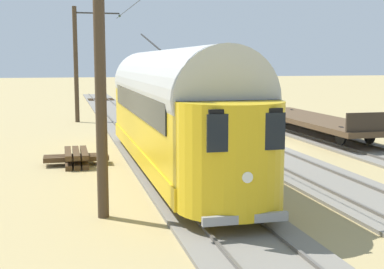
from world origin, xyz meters
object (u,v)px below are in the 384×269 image
at_px(catenary_pole_mid_near, 104,63).
at_px(spare_tie_stack, 76,158).
at_px(catenary_pole_foreground, 77,62).
at_px(vintage_streetcar, 171,108).
at_px(flatcar_adjacent, 314,120).

bearing_deg(catenary_pole_mid_near, spare_tie_stack, -85.54).
bearing_deg(catenary_pole_foreground, vintage_streetcar, 99.48).
bearing_deg(spare_tie_stack, catenary_pole_mid_near, 94.46).
bearing_deg(vintage_streetcar, spare_tie_stack, -29.36).
relative_size(catenary_pole_foreground, catenary_pole_mid_near, 1.00).
relative_size(vintage_streetcar, catenary_pole_mid_near, 2.19).
bearing_deg(catenary_pole_mid_near, flatcar_adjacent, -134.13).
xyz_separation_m(vintage_streetcar, spare_tie_stack, (3.30, -1.86, -1.98)).
bearing_deg(catenary_pole_foreground, catenary_pole_mid_near, 90.00).
distance_m(vintage_streetcar, catenary_pole_foreground, 16.74).
xyz_separation_m(flatcar_adjacent, catenary_pole_mid_near, (11.71, 12.07, 2.97)).
distance_m(vintage_streetcar, flatcar_adjacent, 11.33).
bearing_deg(catenary_pole_mid_near, vintage_streetcar, -117.48).
xyz_separation_m(catenary_pole_foreground, catenary_pole_mid_near, (0.00, 21.72, 0.00)).
height_order(vintage_streetcar, catenary_pole_foreground, catenary_pole_foreground).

